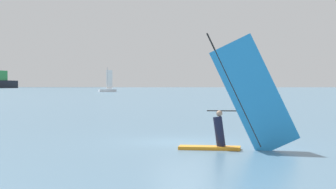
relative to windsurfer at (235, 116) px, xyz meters
The scene contains 3 objects.
ground_plane 3.49m from the windsurfer, 97.25° to the left, with size 4000.00×4000.00×0.00m, color #476B84.
windsurfer is the anchor object (origin of this frame).
small_sailboat 197.01m from the windsurfer, 71.83° to the left, with size 6.79×2.53×9.51m.
Camera 1 is at (-10.40, -20.21, 2.30)m, focal length 59.62 mm.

